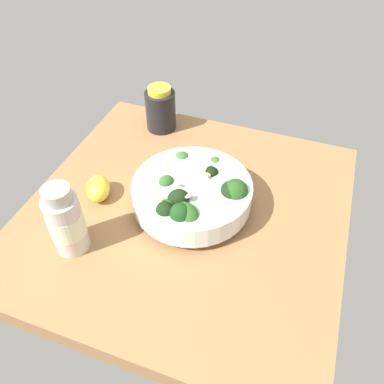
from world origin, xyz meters
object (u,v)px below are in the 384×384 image
object	(u,v)px
lemon_wedge	(98,188)
bottle_short	(161,109)
bottle_tall	(66,221)
bowl_of_broccoli	(193,194)

from	to	relation	value
lemon_wedge	bottle_short	xyz separation A→B (cm)	(25.87, -2.30, 2.90)
bottle_tall	bottle_short	world-z (taller)	bottle_tall
bottle_tall	bottle_short	xyz separation A→B (cm)	(38.15, -0.61, -1.28)
lemon_wedge	bottle_tall	world-z (taller)	bottle_tall
bowl_of_broccoli	lemon_wedge	xyz separation A→B (cm)	(-3.23, 18.51, -1.87)
bowl_of_broccoli	lemon_wedge	distance (cm)	18.89
lemon_wedge	bottle_short	size ratio (longest dim) A/B	0.60
lemon_wedge	bowl_of_broccoli	bearing A→B (deg)	-80.11
bowl_of_broccoli	bottle_short	xyz separation A→B (cm)	(22.64, 16.21, 1.03)
lemon_wedge	bottle_short	world-z (taller)	bottle_short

